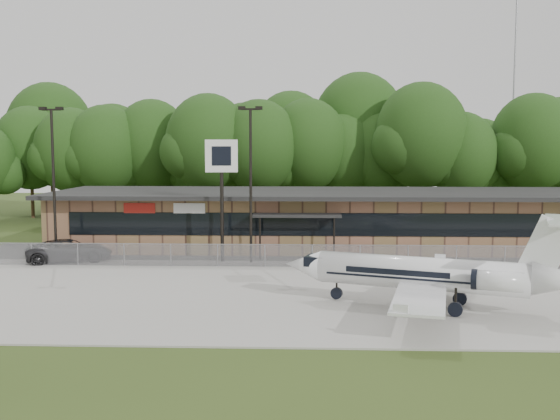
{
  "coord_description": "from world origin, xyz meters",
  "views": [
    {
      "loc": [
        -1.57,
        -23.85,
        7.56
      ],
      "look_at": [
        -2.92,
        12.0,
        3.99
      ],
      "focal_mm": 40.0,
      "sensor_mm": 36.0,
      "label": 1
    }
  ],
  "objects_px": {
    "suv": "(70,251)",
    "business_jet": "(431,275)",
    "pole_sign": "(222,169)",
    "terminal": "(324,218)"
  },
  "relations": [
    {
      "from": "suv",
      "to": "business_jet",
      "type": "bearing_deg",
      "value": -137.55
    },
    {
      "from": "pole_sign",
      "to": "suv",
      "type": "bearing_deg",
      "value": 175.12
    },
    {
      "from": "terminal",
      "to": "suv",
      "type": "height_order",
      "value": "terminal"
    },
    {
      "from": "suv",
      "to": "pole_sign",
      "type": "distance_m",
      "value": 11.55
    },
    {
      "from": "terminal",
      "to": "suv",
      "type": "xyz_separation_m",
      "value": [
        -17.11,
        -7.38,
        -1.41
      ]
    },
    {
      "from": "pole_sign",
      "to": "terminal",
      "type": "bearing_deg",
      "value": 39.68
    },
    {
      "from": "pole_sign",
      "to": "business_jet",
      "type": "bearing_deg",
      "value": -52.48
    },
    {
      "from": "suv",
      "to": "pole_sign",
      "type": "relative_size",
      "value": 0.68
    },
    {
      "from": "terminal",
      "to": "business_jet",
      "type": "height_order",
      "value": "business_jet"
    },
    {
      "from": "business_jet",
      "to": "suv",
      "type": "height_order",
      "value": "business_jet"
    }
  ]
}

